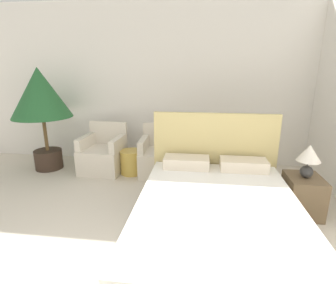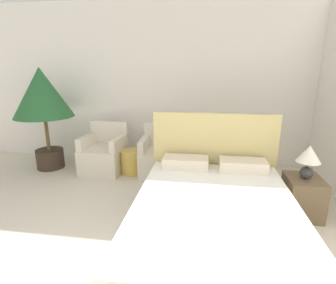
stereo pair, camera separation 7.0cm
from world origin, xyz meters
TOP-DOWN VIEW (x-y plane):
  - wall_back at (0.00, 3.69)m, footprint 10.00×0.06m
  - bed at (0.88, 1.22)m, footprint 1.63×2.21m
  - armchair_near_window_left at (-0.98, 2.98)m, footprint 0.73×0.69m
  - armchair_near_window_right at (0.04, 2.98)m, footprint 0.71×0.68m
  - potted_palm at (-2.01, 2.98)m, footprint 0.99×0.99m
  - nightstand at (1.96, 1.95)m, footprint 0.40×0.48m
  - table_lamp at (1.96, 1.94)m, footprint 0.27×0.27m
  - side_table at (-0.47, 2.94)m, footprint 0.37×0.37m

SIDE VIEW (x-z plane):
  - side_table at x=-0.47m, z-range 0.00..0.41m
  - nightstand at x=1.96m, z-range 0.00..0.49m
  - armchair_near_window_left at x=-0.98m, z-range -0.14..0.69m
  - armchair_near_window_right at x=0.04m, z-range -0.14..0.69m
  - bed at x=0.88m, z-range -0.31..0.88m
  - table_lamp at x=1.96m, z-range 0.55..0.96m
  - potted_palm at x=-2.01m, z-range 0.37..2.14m
  - wall_back at x=0.00m, z-range 0.00..2.90m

